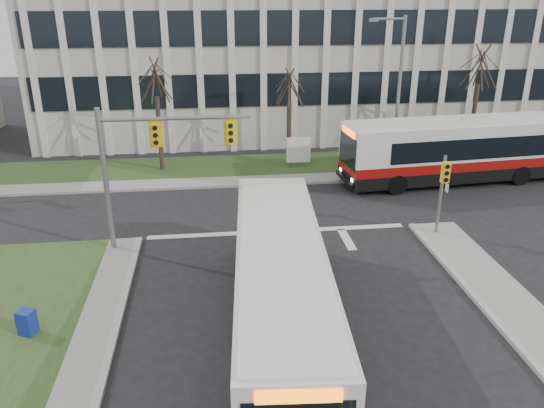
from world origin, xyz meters
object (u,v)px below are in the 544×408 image
Objects in this scene: bus_cross at (458,152)px; directory_sign at (298,150)px; bus_main at (280,292)px; streetlight at (396,87)px; newspaper_box_blue at (27,324)px.

directory_sign is at bearing -117.00° from bus_cross.
directory_sign is at bearing 82.96° from bus_main.
streetlight is 6.96m from directory_sign.
bus_cross reaches higher than bus_main.
bus_cross is at bearing 52.74° from bus_main.
streetlight reaches higher than directory_sign.
bus_cross is 14.18× the size of newspaper_box_blue.
streetlight reaches higher than bus_main.
bus_cross is at bearing -34.21° from streetlight.
bus_main is 8.25m from newspaper_box_blue.
bus_main is at bearing -119.28° from streetlight.
newspaper_box_blue is at bearing -62.91° from bus_cross.
bus_cross reaches higher than newspaper_box_blue.
streetlight is 4.60× the size of directory_sign.
bus_main is 12.97× the size of newspaper_box_blue.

